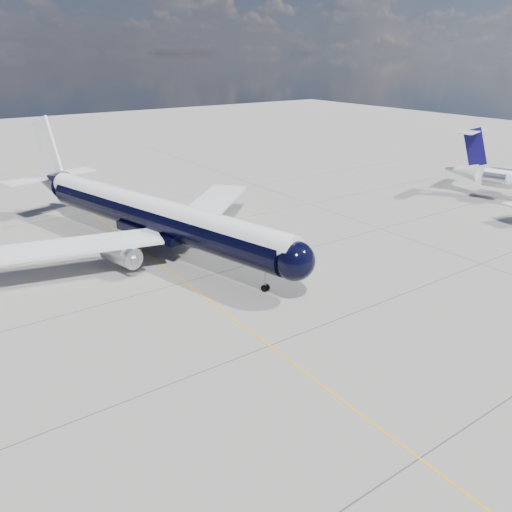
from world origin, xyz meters
name	(u,v)px	position (x,y,z in m)	size (l,w,h in m)	color
ground	(164,267)	(0.00, 30.00, 0.00)	(320.00, 320.00, 0.00)	gray
taxiway_centerline	(185,282)	(0.00, 25.00, 0.00)	(0.16, 160.00, 0.01)	#ECA20C
main_airliner	(148,214)	(1.12, 36.00, 4.47)	(39.62, 49.05, 14.39)	black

